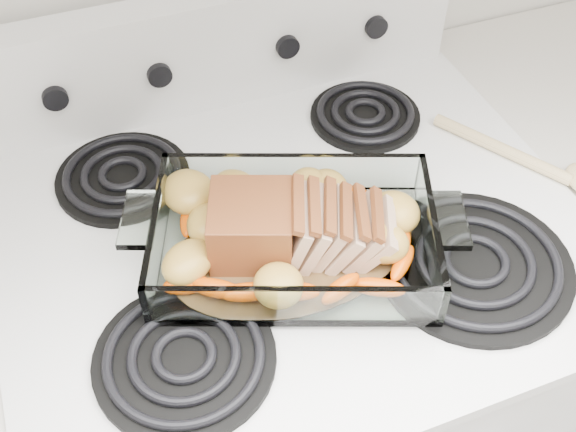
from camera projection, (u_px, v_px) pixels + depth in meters
name	position (u px, v px, depth m)	size (l,w,h in m)	color
electric_range	(288.00, 391.00, 1.30)	(0.78, 0.70, 1.12)	silver
baking_dish	(294.00, 243.00, 0.91)	(0.35, 0.23, 0.07)	white
pork_roast	(284.00, 231.00, 0.88)	(0.23, 0.10, 0.08)	#5C2F18
roast_vegetables	(279.00, 216.00, 0.92)	(0.39, 0.21, 0.05)	#DD4C00
wooden_spoon	(550.00, 167.00, 1.03)	(0.17, 0.24, 0.02)	#DDC089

